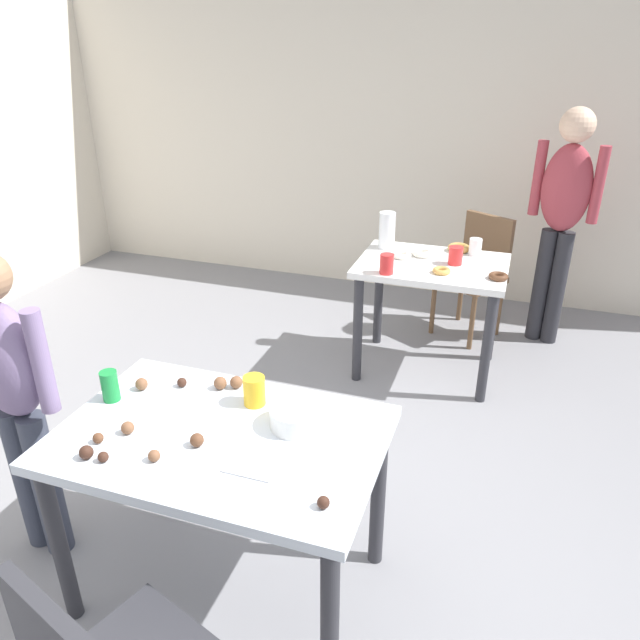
% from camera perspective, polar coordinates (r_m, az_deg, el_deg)
% --- Properties ---
extents(ground_plane, '(6.40, 6.40, 0.00)m').
position_cam_1_polar(ground_plane, '(2.80, -4.14, -21.07)').
color(ground_plane, gray).
extents(wall_back, '(6.40, 0.10, 2.60)m').
position_cam_1_polar(wall_back, '(5.07, 10.00, 16.91)').
color(wall_back, beige).
rests_on(wall_back, ground_plane).
extents(dining_table_near, '(1.15, 0.75, 0.75)m').
position_cam_1_polar(dining_table_near, '(2.26, -9.29, -12.71)').
color(dining_table_near, silver).
rests_on(dining_table_near, ground_plane).
extents(dining_table_far, '(0.90, 0.67, 0.75)m').
position_cam_1_polar(dining_table_far, '(3.83, 10.46, 3.51)').
color(dining_table_far, white).
rests_on(dining_table_far, ground_plane).
extents(chair_far_table, '(0.54, 0.54, 0.87)m').
position_cam_1_polar(chair_far_table, '(4.49, 14.61, 4.75)').
color(chair_far_table, brown).
rests_on(chair_far_table, ground_plane).
extents(person_girl_near, '(0.45, 0.23, 1.34)m').
position_cam_1_polar(person_girl_near, '(2.61, -27.06, -5.83)').
color(person_girl_near, '#383D4C').
rests_on(person_girl_near, ground_plane).
extents(person_adult_far, '(0.45, 0.28, 1.62)m').
position_cam_1_polar(person_adult_far, '(4.38, 22.02, 9.85)').
color(person_adult_far, '#28282D').
rests_on(person_adult_far, ground_plane).
extents(mixing_bowl, '(0.19, 0.19, 0.08)m').
position_cam_1_polar(mixing_bowl, '(2.18, -2.31, -9.15)').
color(mixing_bowl, white).
rests_on(mixing_bowl, dining_table_near).
extents(soda_can, '(0.07, 0.07, 0.12)m').
position_cam_1_polar(soda_can, '(2.45, -19.27, -5.91)').
color(soda_can, '#198438').
rests_on(soda_can, dining_table_near).
extents(fork_near, '(0.17, 0.02, 0.01)m').
position_cam_1_polar(fork_near, '(2.00, -7.09, -14.40)').
color(fork_near, silver).
rests_on(fork_near, dining_table_near).
extents(cup_near_0, '(0.08, 0.08, 0.12)m').
position_cam_1_polar(cup_near_0, '(2.30, -6.21, -6.61)').
color(cup_near_0, yellow).
rests_on(cup_near_0, dining_table_near).
extents(cake_ball_0, '(0.04, 0.04, 0.04)m').
position_cam_1_polar(cake_ball_0, '(1.87, 0.32, -16.89)').
color(cake_ball_0, '#3D2319').
rests_on(cake_ball_0, dining_table_near).
extents(cake_ball_1, '(0.04, 0.04, 0.04)m').
position_cam_1_polar(cake_ball_1, '(2.24, -20.27, -10.44)').
color(cake_ball_1, brown).
rests_on(cake_ball_1, dining_table_near).
extents(cake_ball_2, '(0.04, 0.04, 0.04)m').
position_cam_1_polar(cake_ball_2, '(2.10, -15.44, -12.28)').
color(cake_ball_2, brown).
rests_on(cake_ball_2, dining_table_near).
extents(cake_ball_3, '(0.05, 0.05, 0.05)m').
position_cam_1_polar(cake_ball_3, '(2.13, -11.58, -11.07)').
color(cake_ball_3, brown).
rests_on(cake_ball_3, dining_table_near).
extents(cake_ball_4, '(0.05, 0.05, 0.05)m').
position_cam_1_polar(cake_ball_4, '(2.18, -21.26, -11.60)').
color(cake_ball_4, '#3D2319').
rests_on(cake_ball_4, dining_table_near).
extents(cake_ball_5, '(0.05, 0.05, 0.05)m').
position_cam_1_polar(cake_ball_5, '(2.49, -16.54, -5.83)').
color(cake_ball_5, brown).
rests_on(cake_ball_5, dining_table_near).
extents(cake_ball_6, '(0.04, 0.04, 0.04)m').
position_cam_1_polar(cake_ball_6, '(2.15, -19.84, -12.10)').
color(cake_ball_6, '#3D2319').
rests_on(cake_ball_6, dining_table_near).
extents(cake_ball_7, '(0.05, 0.05, 0.05)m').
position_cam_1_polar(cake_ball_7, '(2.43, -7.93, -5.85)').
color(cake_ball_7, brown).
rests_on(cake_ball_7, dining_table_near).
extents(cake_ball_8, '(0.04, 0.04, 0.04)m').
position_cam_1_polar(cake_ball_8, '(2.47, -12.95, -5.78)').
color(cake_ball_8, '#3D2319').
rests_on(cake_ball_8, dining_table_near).
extents(cake_ball_9, '(0.05, 0.05, 0.05)m').
position_cam_1_polar(cake_ball_9, '(2.25, -17.75, -9.70)').
color(cake_ball_9, brown).
rests_on(cake_ball_9, dining_table_near).
extents(cake_ball_10, '(0.05, 0.05, 0.05)m').
position_cam_1_polar(cake_ball_10, '(2.43, -9.43, -5.91)').
color(cake_ball_10, brown).
rests_on(cake_ball_10, dining_table_near).
extents(pitcher_far, '(0.11, 0.11, 0.24)m').
position_cam_1_polar(pitcher_far, '(3.98, 6.36, 8.44)').
color(pitcher_far, white).
rests_on(pitcher_far, dining_table_far).
extents(cup_far_0, '(0.08, 0.08, 0.12)m').
position_cam_1_polar(cup_far_0, '(3.55, 6.33, 5.29)').
color(cup_far_0, red).
rests_on(cup_far_0, dining_table_far).
extents(cup_far_1, '(0.08, 0.08, 0.11)m').
position_cam_1_polar(cup_far_1, '(3.97, 14.49, 6.72)').
color(cup_far_1, white).
rests_on(cup_far_1, dining_table_far).
extents(cup_far_2, '(0.09, 0.09, 0.11)m').
position_cam_1_polar(cup_far_2, '(3.77, 12.72, 5.97)').
color(cup_far_2, red).
rests_on(cup_far_2, dining_table_far).
extents(donut_far_0, '(0.11, 0.11, 0.03)m').
position_cam_1_polar(donut_far_0, '(3.61, 16.53, 3.98)').
color(donut_far_0, brown).
rests_on(donut_far_0, dining_table_far).
extents(donut_far_1, '(0.13, 0.13, 0.04)m').
position_cam_1_polar(donut_far_1, '(3.89, 9.67, 6.31)').
color(donut_far_1, white).
rests_on(donut_far_1, dining_table_far).
extents(donut_far_2, '(0.12, 0.12, 0.03)m').
position_cam_1_polar(donut_far_2, '(3.84, 7.76, 6.11)').
color(donut_far_2, white).
rests_on(donut_far_2, dining_table_far).
extents(donut_far_3, '(0.14, 0.14, 0.04)m').
position_cam_1_polar(donut_far_3, '(4.02, 13.01, 6.66)').
color(donut_far_3, gold).
rests_on(donut_far_3, dining_table_far).
extents(donut_far_4, '(0.11, 0.11, 0.03)m').
position_cam_1_polar(donut_far_4, '(3.62, 11.43, 4.60)').
color(donut_far_4, gold).
rests_on(donut_far_4, dining_table_far).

